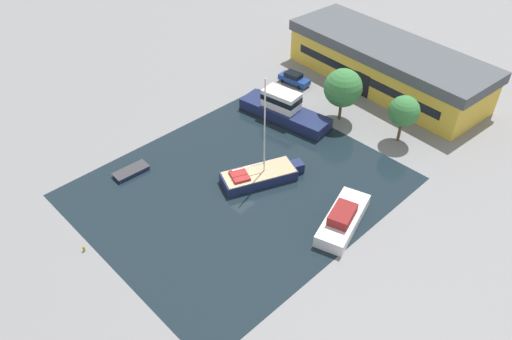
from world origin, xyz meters
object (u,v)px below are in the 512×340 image
at_px(warehouse_building, 387,64).
at_px(parked_car, 294,78).
at_px(small_dinghy, 131,171).
at_px(quay_tree_by_water, 343,88).
at_px(sailboat_moored, 260,175).
at_px(motor_cruiser, 284,109).
at_px(cabin_boat, 343,219).
at_px(quay_tree_near_building, 404,111).

distance_m(warehouse_building, parked_car, 13.24).
height_order(warehouse_building, small_dinghy, warehouse_building).
height_order(quay_tree_by_water, sailboat_moored, sailboat_moored).
bearing_deg(small_dinghy, quay_tree_by_water, 72.22).
bearing_deg(motor_cruiser, quay_tree_by_water, -52.94).
bearing_deg(small_dinghy, sailboat_moored, 43.59).
distance_m(quay_tree_by_water, cabin_boat, 19.88).
xyz_separation_m(sailboat_moored, cabin_boat, (10.78, 0.99, 0.19)).
distance_m(sailboat_moored, small_dinghy, 14.79).
relative_size(quay_tree_near_building, cabin_boat, 0.70).
bearing_deg(parked_car, motor_cruiser, 28.04).
relative_size(small_dinghy, cabin_boat, 0.47).
bearing_deg(motor_cruiser, parked_car, 25.92).
bearing_deg(parked_car, cabin_boat, 46.28).
height_order(warehouse_building, motor_cruiser, warehouse_building).
xyz_separation_m(small_dinghy, cabin_boat, (21.92, 10.71, 0.64)).
height_order(warehouse_building, quay_tree_near_building, warehouse_building).
bearing_deg(parked_car, warehouse_building, 129.80).
height_order(warehouse_building, quay_tree_by_water, quay_tree_by_water).
height_order(sailboat_moored, small_dinghy, sailboat_moored).
height_order(quay_tree_near_building, small_dinghy, quay_tree_near_building).
bearing_deg(small_dinghy, motor_cruiser, 80.55).
bearing_deg(sailboat_moored, warehouse_building, 118.17).
relative_size(warehouse_building, quay_tree_near_building, 4.99).
height_order(parked_car, sailboat_moored, sailboat_moored).
bearing_deg(warehouse_building, quay_tree_by_water, -79.48).
height_order(small_dinghy, cabin_boat, cabin_boat).
bearing_deg(parked_car, quay_tree_near_building, 80.74).
height_order(motor_cruiser, cabin_boat, motor_cruiser).
bearing_deg(cabin_boat, warehouse_building, 99.25).
xyz_separation_m(parked_car, small_dinghy, (0.86, -28.34, -0.60)).
xyz_separation_m(warehouse_building, small_dinghy, (-8.24, -37.68, -2.90)).
bearing_deg(sailboat_moored, quay_tree_by_water, 117.91).
xyz_separation_m(quay_tree_near_building, small_dinghy, (-17.58, -27.28, -3.99)).
bearing_deg(cabin_boat, motor_cruiser, 132.94).
height_order(quay_tree_by_water, cabin_boat, quay_tree_by_water).
relative_size(quay_tree_by_water, sailboat_moored, 0.56).
distance_m(warehouse_building, sailboat_moored, 28.22).
height_order(sailboat_moored, cabin_boat, sailboat_moored).
bearing_deg(quay_tree_by_water, parked_car, 166.32).
xyz_separation_m(motor_cruiser, small_dinghy, (-4.36, -20.60, -1.13)).
xyz_separation_m(quay_tree_near_building, sailboat_moored, (-6.44, -17.56, -3.54)).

